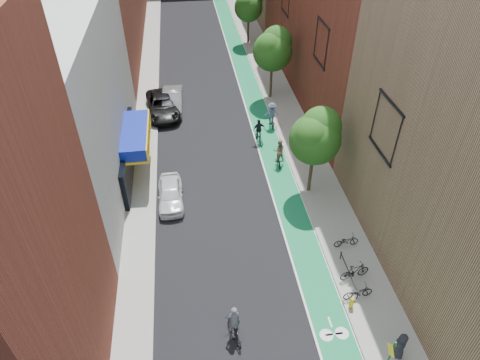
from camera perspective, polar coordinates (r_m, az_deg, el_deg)
name	(u,v)px	position (r m, az deg, el deg)	size (l,w,h in m)	color
ground	(252,326)	(23.07, 1.68, -18.93)	(160.00, 160.00, 0.00)	black
bike_lane	(250,89)	(43.27, 1.40, 11.99)	(2.00, 68.00, 0.01)	#147339
sidewalk_left	(148,95)	(42.94, -12.15, 10.99)	(2.00, 68.00, 0.15)	gray
sidewalk_right	(275,87)	(43.68, 4.72, 12.24)	(3.00, 68.00, 0.15)	gray
building_left_white	(52,104)	(30.65, -23.74, 9.26)	(8.00, 20.00, 12.00)	silver
tree_near	(316,135)	(27.82, 10.11, 5.87)	(3.40, 3.36, 6.42)	#332619
tree_mid	(273,48)	(39.78, 4.43, 17.12)	(3.55, 3.53, 6.74)	#332619
tree_far	(249,5)	(52.93, 1.19, 22.31)	(3.30, 3.25, 6.21)	#332619
sign_pole	(388,359)	(21.11, 19.19, -21.58)	(0.13, 0.71, 3.00)	#194C26
parked_car_white	(170,194)	(29.25, -9.26, -1.82)	(1.65, 4.11, 1.40)	white
parked_car_black	(163,105)	(39.33, -10.29, 9.76)	(2.69, 5.83, 1.62)	black
parked_car_silver	(173,100)	(39.98, -8.97, 10.43)	(1.73, 4.95, 1.63)	#969A9E
cyclist_lead	(234,327)	(22.20, -0.81, -18.99)	(1.06, 1.99, 2.16)	black
cyclist_lane_near	(279,154)	(32.26, 5.21, 3.43)	(0.93, 1.85, 2.17)	black
cyclist_lane_mid	(259,134)	(34.72, 2.54, 6.18)	(1.09, 1.71, 2.10)	black
cyclist_lane_far	(272,116)	(36.79, 4.25, 8.52)	(1.25, 1.73, 2.23)	black
parked_bike_near	(358,292)	(24.35, 15.45, -14.21)	(0.58, 1.67, 0.88)	black
parked_bike_mid	(355,271)	(25.08, 15.06, -11.69)	(0.51, 1.79, 1.08)	black
parked_bike_far	(346,241)	(26.72, 13.98, -7.89)	(0.54, 1.55, 0.81)	black
pedestrian	(401,346)	(22.69, 20.64, -19.96)	(0.79, 0.51, 1.62)	black
fire_hydrant	(352,302)	(23.93, 14.67, -15.52)	(0.25, 0.25, 0.73)	gold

